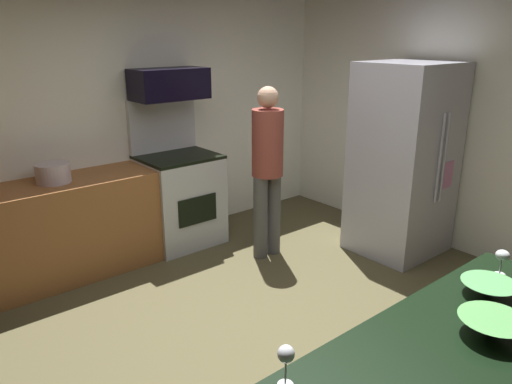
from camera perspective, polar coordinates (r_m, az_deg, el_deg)
The scene contains 13 objects.
ground_plane at distance 3.73m, azimuth 2.43°, elevation -16.97°, with size 5.20×4.80×0.02m, color brown.
wall_back at distance 5.10m, azimuth -15.44°, elevation 8.04°, with size 5.20×0.12×2.60m, color white.
wall_right at distance 5.20m, azimuth 24.09°, elevation 7.30°, with size 0.12×4.80×2.60m, color white.
lower_cabinet_run at distance 4.70m, azimuth -22.67°, elevation -4.38°, with size 2.40×0.60×0.90m, color #945B2F.
oven_range at distance 5.16m, azimuth -8.92°, elevation -0.45°, with size 0.76×0.65×1.50m.
microwave at distance 4.99m, azimuth -10.09°, elevation 12.32°, with size 0.74×0.38×0.30m, color black.
refrigerator at distance 5.03m, azimuth 16.84°, elevation 3.57°, with size 0.85×0.80×1.88m.
person_cook at distance 4.66m, azimuth 1.34°, elevation 3.23°, with size 0.31×0.30×1.67m.
mixing_bowl_large at distance 2.70m, azimuth 25.54°, elevation -10.15°, with size 0.27×0.27×0.07m, color #559C58.
mixing_bowl_small at distance 2.37m, azimuth 25.88°, elevation -14.01°, with size 0.29×0.29×0.09m, color #55994F.
wine_glass_near at distance 2.91m, azimuth 26.83°, elevation -6.75°, with size 0.07×0.07×0.14m.
wine_glass_mid at distance 1.85m, azimuth 3.52°, elevation -18.63°, with size 0.06×0.06×0.17m.
stock_pot at distance 4.56m, azimuth -22.62°, elevation 2.07°, with size 0.29×0.29×0.17m, color #BFB0B7.
Camera 1 is at (-2.07, -2.25, 2.13)m, focal length 34.25 mm.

